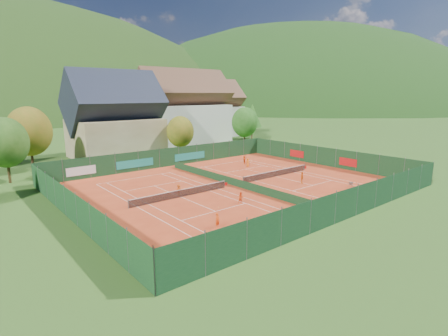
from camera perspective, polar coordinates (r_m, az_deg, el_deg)
ground at (r=45.02m, az=1.62°, el=-2.93°), size 600.00×600.00×0.00m
clay_pad at (r=45.01m, az=1.62°, el=-2.90°), size 40.00×32.00×0.01m
court_markings_left at (r=40.40m, az=-7.00°, el=-4.73°), size 11.03×23.83×0.00m
court_markings_right at (r=50.47m, az=8.49°, el=-1.36°), size 11.03×23.83×0.00m
tennis_net_left at (r=40.34m, az=-6.83°, el=-4.02°), size 13.30×0.10×1.02m
tennis_net_right at (r=50.47m, az=8.63°, el=-0.79°), size 13.30×0.10×1.02m
court_divider at (r=44.89m, az=1.62°, el=-2.29°), size 0.03×28.80×1.00m
fence_north at (r=57.20m, az=-9.30°, el=1.69°), size 40.00×0.10×3.00m
fence_south at (r=34.66m, az=19.36°, el=-5.64°), size 40.00×0.04×3.00m
fence_west at (r=35.35m, az=-23.76°, el=-5.64°), size 0.04×32.00×3.00m
fence_east at (r=59.50m, az=16.29°, el=1.78°), size 0.09×32.00×3.00m
chalet at (r=67.96m, az=-17.35°, el=7.32°), size 16.20×12.00×16.00m
hotel_block_a at (r=82.06m, az=-6.55°, el=9.05°), size 21.60×11.00×17.25m
hotel_block_b at (r=96.69m, az=-2.10°, el=9.11°), size 17.28×10.00×15.50m
tree_west_front at (r=53.54m, az=-32.14°, el=3.54°), size 5.72×5.72×8.69m
tree_west_mid at (r=59.97m, az=-29.22°, el=5.23°), size 6.44×6.44×9.78m
tree_center at (r=65.14m, az=-7.15°, el=5.90°), size 5.01×5.01×7.60m
tree_east_front at (r=77.63m, az=3.40°, el=7.46°), size 5.72×5.72×8.69m
tree_east_mid at (r=90.23m, az=4.63°, el=8.52°), size 5.04×5.04×9.00m
tree_east_back at (r=91.09m, az=-2.58°, el=9.01°), size 7.15×7.15×10.86m
mountain_backdrop at (r=277.09m, az=-26.81°, el=0.12°), size 820.00×530.00×242.00m
ball_hopper at (r=46.70m, az=20.01°, el=-2.39°), size 0.34×0.34×0.80m
loose_ball_0 at (r=36.50m, az=-0.91°, el=-6.46°), size 0.07×0.07×0.07m
loose_ball_1 at (r=42.42m, az=14.26°, el=-4.18°), size 0.07×0.07×0.07m
player_left_near at (r=31.11m, az=-1.08°, el=-8.54°), size 0.54×0.40×1.38m
player_left_mid at (r=37.75m, az=2.78°, el=-4.87°), size 0.77×0.70×1.28m
player_left_far at (r=40.72m, az=-7.40°, el=-3.61°), size 1.01×0.79×1.38m
player_right_near at (r=47.10m, az=12.61°, el=-1.54°), size 0.90×0.92×1.55m
player_right_far_a at (r=56.62m, az=3.90°, el=0.91°), size 0.76×0.59×1.37m
player_right_far_b at (r=58.70m, az=3.33°, el=1.34°), size 1.32×1.10×1.42m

